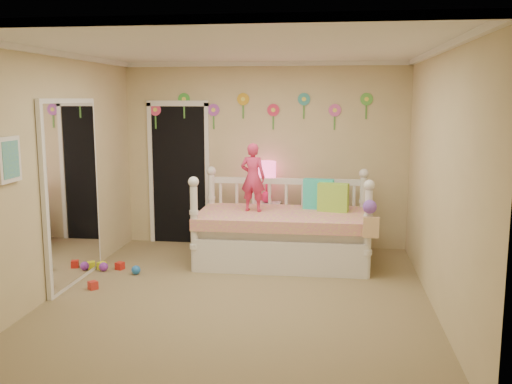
# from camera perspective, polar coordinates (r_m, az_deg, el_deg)

# --- Properties ---
(floor) EXTENTS (4.00, 4.50, 0.01)m
(floor) POSITION_cam_1_polar(r_m,az_deg,el_deg) (6.14, -1.70, -10.61)
(floor) COLOR #7F684C
(floor) RESTS_ON ground
(ceiling) EXTENTS (4.00, 4.50, 0.01)m
(ceiling) POSITION_cam_1_polar(r_m,az_deg,el_deg) (5.79, -1.83, 14.33)
(ceiling) COLOR white
(ceiling) RESTS_ON floor
(back_wall) EXTENTS (4.00, 0.01, 2.60)m
(back_wall) POSITION_cam_1_polar(r_m,az_deg,el_deg) (8.04, 0.86, 3.68)
(back_wall) COLOR tan
(back_wall) RESTS_ON floor
(left_wall) EXTENTS (0.01, 4.50, 2.60)m
(left_wall) POSITION_cam_1_polar(r_m,az_deg,el_deg) (6.46, -19.55, 1.73)
(left_wall) COLOR tan
(left_wall) RESTS_ON floor
(right_wall) EXTENTS (0.01, 4.50, 2.60)m
(right_wall) POSITION_cam_1_polar(r_m,az_deg,el_deg) (5.85, 17.97, 1.06)
(right_wall) COLOR tan
(right_wall) RESTS_ON floor
(crown_molding) EXTENTS (4.00, 4.50, 0.06)m
(crown_molding) POSITION_cam_1_polar(r_m,az_deg,el_deg) (5.79, -1.83, 14.04)
(crown_molding) COLOR white
(crown_molding) RESTS_ON ceiling
(daybed) EXTENTS (2.21, 1.20, 1.19)m
(daybed) POSITION_cam_1_polar(r_m,az_deg,el_deg) (7.26, 2.72, -2.57)
(daybed) COLOR white
(daybed) RESTS_ON floor
(pillow_turquoise) EXTENTS (0.41, 0.18, 0.39)m
(pillow_turquoise) POSITION_cam_1_polar(r_m,az_deg,el_deg) (7.48, 6.30, -0.20)
(pillow_turquoise) COLOR #29D0B0
(pillow_turquoise) RESTS_ON daybed
(pillow_lime) EXTENTS (0.41, 0.22, 0.37)m
(pillow_lime) POSITION_cam_1_polar(r_m,az_deg,el_deg) (7.33, 7.76, -0.54)
(pillow_lime) COLOR #9CDB42
(pillow_lime) RESTS_ON daybed
(child) EXTENTS (0.35, 0.26, 0.88)m
(child) POSITION_cam_1_polar(r_m,az_deg,el_deg) (7.24, -0.32, 1.48)
(child) COLOR #D8315F
(child) RESTS_ON daybed
(nightstand) EXTENTS (0.40, 0.31, 0.66)m
(nightstand) POSITION_cam_1_polar(r_m,az_deg,el_deg) (8.01, 1.04, -3.38)
(nightstand) COLOR white
(nightstand) RESTS_ON floor
(table_lamp) EXTENTS (0.26, 0.26, 0.58)m
(table_lamp) POSITION_cam_1_polar(r_m,az_deg,el_deg) (7.89, 1.05, 1.69)
(table_lamp) COLOR #D71C54
(table_lamp) RESTS_ON nightstand
(closet_doorway) EXTENTS (0.90, 0.04, 2.07)m
(closet_doorway) POSITION_cam_1_polar(r_m,az_deg,el_deg) (8.30, -7.76, 1.93)
(closet_doorway) COLOR black
(closet_doorway) RESTS_ON back_wall
(flower_decals) EXTENTS (3.40, 0.02, 0.50)m
(flower_decals) POSITION_cam_1_polar(r_m,az_deg,el_deg) (8.00, 0.22, 8.25)
(flower_decals) COLOR #B2668C
(flower_decals) RESTS_ON back_wall
(mirror_closet) EXTENTS (0.07, 1.30, 2.10)m
(mirror_closet) POSITION_cam_1_polar(r_m,az_deg,el_deg) (6.74, -17.98, -0.03)
(mirror_closet) COLOR white
(mirror_closet) RESTS_ON left_wall
(wall_picture) EXTENTS (0.05, 0.34, 0.42)m
(wall_picture) POSITION_cam_1_polar(r_m,az_deg,el_deg) (5.64, -23.57, 3.00)
(wall_picture) COLOR white
(wall_picture) RESTS_ON left_wall
(hanging_bag) EXTENTS (0.20, 0.16, 0.36)m
(hanging_bag) POSITION_cam_1_polar(r_m,az_deg,el_deg) (6.62, 11.33, -2.78)
(hanging_bag) COLOR beige
(hanging_bag) RESTS_ON daybed
(toy_scatter) EXTENTS (0.99, 1.41, 0.11)m
(toy_scatter) POSITION_cam_1_polar(r_m,az_deg,el_deg) (6.92, -15.82, -8.16)
(toy_scatter) COLOR #996666
(toy_scatter) RESTS_ON floor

